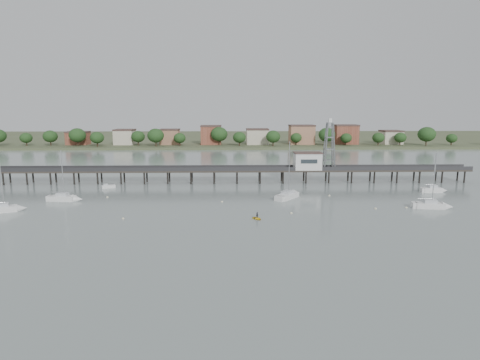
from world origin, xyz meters
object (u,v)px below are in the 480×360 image
object	(u,v)px
white_tender	(108,187)
yellow_dinghy	(257,219)
pier	(226,170)
sailboat_e	(436,190)
sailboat_a	(9,209)
sailboat_d	(436,206)
sailboat_b	(68,198)
lattice_tower	(329,146)
sailboat_c	(291,195)

from	to	relation	value
white_tender	yellow_dinghy	distance (m)	52.57
pier	sailboat_e	world-z (taller)	sailboat_e
pier	sailboat_e	bearing A→B (deg)	-15.58
white_tender	yellow_dinghy	xyz separation A→B (m)	(40.29, -33.76, -0.44)
pier	sailboat_e	xyz separation A→B (m)	(56.97, -15.89, -3.14)
sailboat_e	sailboat_a	xyz separation A→B (m)	(-104.29, -18.19, -0.01)
sailboat_d	white_tender	bearing A→B (deg)	172.22
pier	yellow_dinghy	bearing A→B (deg)	-80.64
sailboat_b	lattice_tower	bearing A→B (deg)	23.01
sailboat_a	sailboat_b	bearing A→B (deg)	22.77
sailboat_d	sailboat_c	bearing A→B (deg)	168.22
pier	sailboat_d	distance (m)	58.62
sailboat_c	sailboat_a	xyz separation A→B (m)	(-64.15, -12.83, 0.01)
pier	sailboat_d	world-z (taller)	sailboat_d
lattice_tower	sailboat_c	bearing A→B (deg)	-124.62
sailboat_c	white_tender	distance (m)	52.06
sailboat_a	sailboat_c	bearing A→B (deg)	-15.05
sailboat_d	white_tender	world-z (taller)	sailboat_d
lattice_tower	sailboat_d	xyz separation A→B (m)	(16.45, -33.57, -10.46)
pier	white_tender	world-z (taller)	pier
pier	yellow_dinghy	xyz separation A→B (m)	(6.85, -41.51, -3.79)
sailboat_e	sailboat_b	xyz separation A→B (m)	(-95.44, -7.97, -0.01)
lattice_tower	sailboat_d	size ratio (longest dim) A/B	1.15
pier	sailboat_c	bearing A→B (deg)	-51.62
sailboat_e	sailboat_b	distance (m)	95.78
pier	white_tender	xyz separation A→B (m)	(-33.45, -7.76, -3.35)
yellow_dinghy	sailboat_c	bearing A→B (deg)	30.88
sailboat_e	sailboat_b	world-z (taller)	sailboat_b
sailboat_d	sailboat_a	xyz separation A→B (m)	(-95.27, -0.51, 0.00)
sailboat_c	sailboat_b	world-z (taller)	sailboat_c
sailboat_e	white_tender	distance (m)	90.78
lattice_tower	sailboat_c	world-z (taller)	lattice_tower
sailboat_b	white_tender	xyz separation A→B (m)	(5.03, 16.10, -0.20)
lattice_tower	yellow_dinghy	bearing A→B (deg)	-120.71
lattice_tower	sailboat_b	size ratio (longest dim) A/B	1.18
sailboat_c	white_tender	world-z (taller)	sailboat_c
lattice_tower	white_tender	distance (m)	66.27
sailboat_e	lattice_tower	bearing A→B (deg)	148.24
sailboat_a	sailboat_b	size ratio (longest dim) A/B	0.97
sailboat_c	white_tender	xyz separation A→B (m)	(-50.28, 13.49, -0.19)
pier	yellow_dinghy	world-z (taller)	pier
sailboat_d	sailboat_b	world-z (taller)	sailboat_d
lattice_tower	white_tender	bearing A→B (deg)	-173.19
sailboat_a	white_tender	bearing A→B (deg)	35.85
sailboat_c	sailboat_d	xyz separation A→B (m)	(31.12, -12.32, 0.01)
pier	sailboat_d	size ratio (longest dim) A/B	11.17
sailboat_b	white_tender	size ratio (longest dim) A/B	3.29
sailboat_e	yellow_dinghy	size ratio (longest dim) A/B	4.49
yellow_dinghy	pier	bearing A→B (deg)	66.47
yellow_dinghy	sailboat_d	bearing A→B (deg)	-21.95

